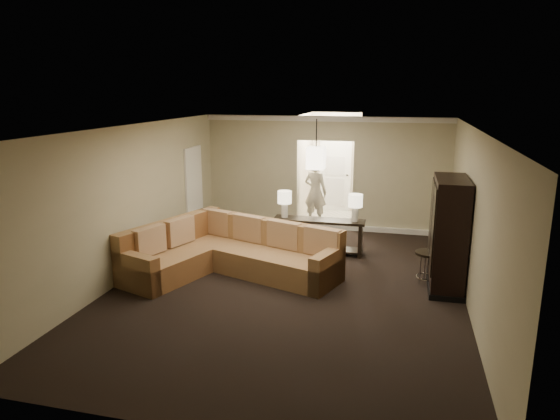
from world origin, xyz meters
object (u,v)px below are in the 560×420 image
(person, at_px, (315,189))
(coffee_table, at_px, (286,256))
(console_table, at_px, (319,233))
(armoire, at_px, (448,236))
(sectional_sofa, at_px, (228,253))
(drink_table, at_px, (428,261))

(person, bearing_deg, coffee_table, 106.35)
(console_table, distance_m, armoire, 2.86)
(console_table, height_order, armoire, armoire)
(sectional_sofa, bearing_deg, person, 95.24)
(sectional_sofa, relative_size, person, 2.10)
(armoire, bearing_deg, coffee_table, 173.61)
(coffee_table, bearing_deg, console_table, 64.29)
(console_table, bearing_deg, coffee_table, -116.62)
(armoire, bearing_deg, sectional_sofa, -176.02)
(coffee_table, distance_m, console_table, 1.13)
(armoire, xyz_separation_m, person, (-2.97, 3.63, 0.00))
(sectional_sofa, height_order, console_table, sectional_sofa)
(coffee_table, xyz_separation_m, person, (-0.00, 3.30, 0.71))
(sectional_sofa, distance_m, coffee_table, 1.17)
(sectional_sofa, distance_m, armoire, 4.00)
(drink_table, bearing_deg, sectional_sofa, -173.63)
(coffee_table, xyz_separation_m, drink_table, (2.67, -0.20, 0.19))
(person, bearing_deg, console_table, 118.20)
(coffee_table, relative_size, console_table, 0.65)
(person, bearing_deg, armoire, 145.53)
(console_table, height_order, drink_table, console_table)
(drink_table, bearing_deg, armoire, -24.70)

